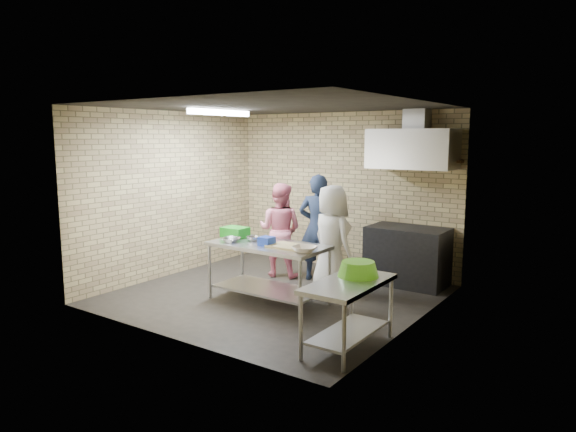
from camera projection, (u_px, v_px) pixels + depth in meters
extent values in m
plane|color=black|center=(275.00, 295.00, 7.61)|extent=(4.20, 4.20, 0.00)
plane|color=black|center=(274.00, 106.00, 7.20)|extent=(4.20, 4.20, 0.00)
cube|color=tan|center=(343.00, 191.00, 9.03)|extent=(4.20, 0.06, 2.70)
cube|color=tan|center=(167.00, 222.00, 5.78)|extent=(4.20, 0.06, 2.70)
cube|color=tan|center=(171.00, 194.00, 8.59)|extent=(0.06, 4.00, 2.70)
cube|color=tan|center=(416.00, 216.00, 6.22)|extent=(0.06, 4.00, 2.70)
cube|color=silver|center=(268.00, 273.00, 7.27)|extent=(1.64, 0.82, 0.82)
cube|color=silver|center=(348.00, 315.00, 5.64)|extent=(0.60, 1.20, 0.75)
cube|color=black|center=(407.00, 256.00, 8.11)|extent=(1.20, 0.70, 0.90)
cube|color=silver|center=(412.00, 149.00, 7.91)|extent=(1.30, 0.60, 0.60)
cube|color=#A5A8AD|center=(417.00, 119.00, 7.96)|extent=(0.35, 0.30, 0.30)
cube|color=#3F2B19|center=(435.00, 161.00, 7.92)|extent=(0.80, 0.20, 0.04)
cube|color=white|center=(220.00, 112.00, 7.77)|extent=(0.10, 1.25, 0.08)
cube|color=#1B951E|center=(235.00, 232.00, 7.69)|extent=(0.36, 0.27, 0.15)
cube|color=#183AB9|center=(267.00, 241.00, 7.09)|extent=(0.18, 0.18, 0.12)
cube|color=#CFB977|center=(288.00, 246.00, 6.99)|extent=(0.50, 0.38, 0.03)
imported|color=silver|center=(231.00, 240.00, 7.32)|extent=(0.30, 0.30, 0.06)
imported|color=#B2B5B9|center=(253.00, 239.00, 7.41)|extent=(0.23, 0.23, 0.06)
imported|color=beige|center=(305.00, 249.00, 6.68)|extent=(0.36, 0.36, 0.08)
cylinder|color=green|center=(446.00, 155.00, 7.82)|extent=(0.06, 0.06, 0.15)
imported|color=#151D36|center=(318.00, 228.00, 8.31)|extent=(0.72, 0.59, 1.70)
imported|color=pink|center=(280.00, 230.00, 8.57)|extent=(0.86, 0.73, 1.54)
imported|color=silver|center=(332.00, 240.00, 7.56)|extent=(0.93, 0.79, 1.60)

